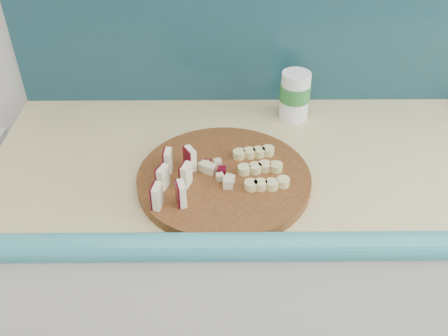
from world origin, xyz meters
name	(u,v)px	position (x,y,z in m)	size (l,w,h in m)	color
kitchen_counter	(402,277)	(0.10, 1.50, 0.46)	(2.20, 0.63, 0.91)	white
backsplash	(429,13)	(0.10, 1.79, 1.16)	(2.20, 0.02, 0.50)	teal
cutting_board	(224,179)	(-0.44, 1.40, 0.92)	(0.39, 0.39, 0.02)	#411E0D
apple_wedges	(174,177)	(-0.55, 1.36, 0.96)	(0.09, 0.17, 0.05)	#FDF7CA
apple_chunks	(214,173)	(-0.46, 1.39, 0.94)	(0.07, 0.06, 0.02)	beige
banana_slices	(261,168)	(-0.35, 1.41, 0.94)	(0.12, 0.16, 0.02)	#DAD085
canister	(295,95)	(-0.25, 1.68, 0.98)	(0.08, 0.08, 0.13)	white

